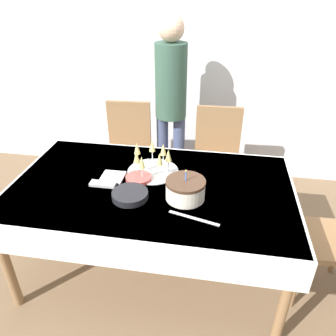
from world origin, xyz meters
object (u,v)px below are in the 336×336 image
birthday_cake (185,189)px  plate_stack_dessert (139,178)px  champagne_tray (152,161)px  dining_chair_far_right (216,157)px  person_standing (171,95)px  plate_stack_main (130,195)px  dining_chair_far_left (128,150)px

birthday_cake → plate_stack_dessert: birthday_cake is taller
birthday_cake → champagne_tray: 0.39m
dining_chair_far_right → person_standing: bearing=154.5°
champagne_tray → person_standing: bearing=90.7°
dining_chair_far_right → person_standing: person_standing is taller
champagne_tray → plate_stack_main: 0.35m
plate_stack_main → plate_stack_dessert: (0.00, 0.21, -0.01)m
plate_stack_dessert → champagne_tray: bearing=62.4°
dining_chair_far_left → champagne_tray: size_ratio=2.73×
dining_chair_far_right → birthday_cake: dining_chair_far_right is taller
dining_chair_far_right → person_standing: size_ratio=0.58×
dining_chair_far_right → plate_stack_dessert: dining_chair_far_right is taller
dining_chair_far_right → birthday_cake: bearing=-100.0°
birthday_cake → champagne_tray: size_ratio=0.68×
dining_chair_far_left → birthday_cake: bearing=-56.3°
champagne_tray → plate_stack_dessert: (-0.07, -0.13, -0.07)m
dining_chair_far_left → plate_stack_main: dining_chair_far_left is taller
plate_stack_main → person_standing: person_standing is taller
birthday_cake → person_standing: person_standing is taller
birthday_cake → plate_stack_main: (-0.33, -0.05, -0.04)m
plate_stack_dessert → person_standing: size_ratio=0.10×
plate_stack_main → plate_stack_dessert: bearing=89.5°
plate_stack_main → champagne_tray: bearing=78.5°
dining_chair_far_right → birthday_cake: (-0.17, -0.97, 0.28)m
dining_chair_far_left → plate_stack_main: size_ratio=4.34×
dining_chair_far_left → plate_stack_dessert: size_ratio=5.63×
champagne_tray → plate_stack_main: champagne_tray is taller
plate_stack_dessert → person_standing: 1.06m
dining_chair_far_right → champagne_tray: size_ratio=2.73×
dining_chair_far_left → birthday_cake: (0.64, -0.97, 0.28)m
birthday_cake → champagne_tray: (-0.26, 0.28, 0.02)m
dining_chair_far_left → person_standing: (0.37, 0.21, 0.48)m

